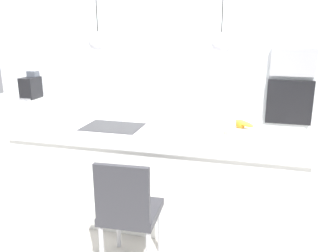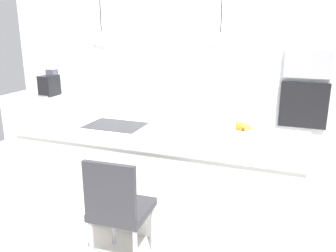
{
  "view_description": "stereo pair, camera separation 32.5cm",
  "coord_description": "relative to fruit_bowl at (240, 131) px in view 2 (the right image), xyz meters",
  "views": [
    {
      "loc": [
        0.89,
        -3.02,
        1.83
      ],
      "look_at": [
        0.1,
        0.0,
        0.93
      ],
      "focal_mm": 37.54,
      "sensor_mm": 36.0,
      "label": 1
    },
    {
      "loc": [
        1.2,
        -2.93,
        1.83
      ],
      "look_at": [
        0.1,
        0.0,
        0.93
      ],
      "focal_mm": 37.54,
      "sensor_mm": 36.0,
      "label": 2
    }
  ],
  "objects": [
    {
      "name": "chair_near",
      "position": [
        -0.74,
        -0.92,
        -0.41
      ],
      "size": [
        0.44,
        0.45,
        0.91
      ],
      "color": "#333338",
      "rests_on": "ground"
    },
    {
      "name": "side_counter",
      "position": [
        -3.15,
        1.2,
        -0.51
      ],
      "size": [
        1.1,
        0.6,
        0.82
      ],
      "primitive_type": "cube",
      "color": "white",
      "rests_on": "ground"
    },
    {
      "name": "floor",
      "position": [
        -0.75,
        -0.08,
        -0.93
      ],
      "size": [
        6.6,
        6.6,
        0.0
      ],
      "primitive_type": "plane",
      "color": "#BCB7AD",
      "rests_on": "ground"
    },
    {
      "name": "pendant_light_right",
      "position": [
        -0.19,
        -0.08,
        0.76
      ],
      "size": [
        0.18,
        0.18,
        0.78
      ],
      "color": "silver"
    },
    {
      "name": "kitchen_island",
      "position": [
        -0.75,
        -0.08,
        -0.48
      ],
      "size": [
        2.7,
        0.88,
        0.88
      ],
      "color": "white",
      "rests_on": "ground"
    },
    {
      "name": "microwave",
      "position": [
        0.52,
        1.5,
        0.47
      ],
      "size": [
        0.54,
        0.08,
        0.34
      ],
      "primitive_type": "cube",
      "color": "#9E9EA3",
      "rests_on": "back_wall"
    },
    {
      "name": "sink_basin",
      "position": [
        -1.21,
        -0.08,
        -0.05
      ],
      "size": [
        0.56,
        0.4,
        0.02
      ],
      "primitive_type": "cube",
      "color": "#2D2D30",
      "rests_on": "kitchen_island"
    },
    {
      "name": "pendant_light_left",
      "position": [
        -1.31,
        -0.08,
        0.76
      ],
      "size": [
        0.18,
        0.18,
        0.78
      ],
      "color": "silver"
    },
    {
      "name": "back_wall",
      "position": [
        -0.75,
        1.57,
        0.37
      ],
      "size": [
        6.0,
        0.1,
        2.6
      ],
      "primitive_type": "cube",
      "color": "white",
      "rests_on": "ground"
    },
    {
      "name": "coffee_machine",
      "position": [
        -3.02,
        1.2,
        0.06
      ],
      "size": [
        0.2,
        0.35,
        0.38
      ],
      "color": "black",
      "rests_on": "side_counter"
    },
    {
      "name": "oven",
      "position": [
        0.52,
        1.5,
        -0.03
      ],
      "size": [
        0.56,
        0.08,
        0.56
      ],
      "primitive_type": "cube",
      "color": "black",
      "rests_on": "back_wall"
    },
    {
      "name": "fruit_bowl",
      "position": [
        0.0,
        0.0,
        0.0
      ],
      "size": [
        0.29,
        0.29,
        0.14
      ],
      "color": "beige",
      "rests_on": "kitchen_island"
    },
    {
      "name": "faucet",
      "position": [
        -1.21,
        0.13,
        0.1
      ],
      "size": [
        0.02,
        0.17,
        0.22
      ],
      "color": "silver",
      "rests_on": "kitchen_island"
    }
  ]
}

